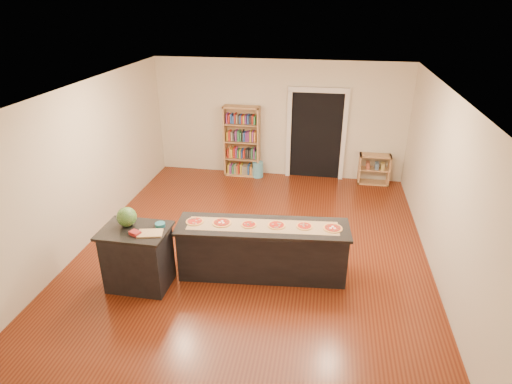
% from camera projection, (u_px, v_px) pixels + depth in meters
% --- Properties ---
extents(room, '(6.00, 7.00, 2.80)m').
position_uv_depth(room, '(254.00, 175.00, 7.09)').
color(room, beige).
rests_on(room, ground).
extents(doorway, '(1.40, 0.09, 2.21)m').
position_uv_depth(doorway, '(316.00, 130.00, 10.13)').
color(doorway, black).
rests_on(doorway, room).
extents(kitchen_island, '(2.68, 0.73, 0.88)m').
position_uv_depth(kitchen_island, '(262.00, 250.00, 6.78)').
color(kitchen_island, black).
rests_on(kitchen_island, ground).
extents(side_counter, '(1.00, 0.73, 0.98)m').
position_uv_depth(side_counter, '(138.00, 257.00, 6.49)').
color(side_counter, black).
rests_on(side_counter, ground).
extents(bookshelf, '(0.87, 0.31, 1.74)m').
position_uv_depth(bookshelf, '(242.00, 142.00, 10.39)').
color(bookshelf, tan).
rests_on(bookshelf, ground).
extents(low_shelf, '(0.72, 0.31, 0.72)m').
position_uv_depth(low_shelf, '(374.00, 169.00, 10.12)').
color(low_shelf, tan).
rests_on(low_shelf, ground).
extents(waste_bin, '(0.27, 0.27, 0.39)m').
position_uv_depth(waste_bin, '(258.00, 169.00, 10.55)').
color(waste_bin, '#53A1BA').
rests_on(waste_bin, ground).
extents(kraft_paper, '(2.35, 0.62, 0.00)m').
position_uv_depth(kraft_paper, '(263.00, 226.00, 6.58)').
color(kraft_paper, '#A57E55').
rests_on(kraft_paper, kitchen_island).
extents(watermelon, '(0.29, 0.29, 0.29)m').
position_uv_depth(watermelon, '(127.00, 217.00, 6.33)').
color(watermelon, '#144214').
rests_on(watermelon, side_counter).
extents(cutting_board, '(0.39, 0.31, 0.02)m').
position_uv_depth(cutting_board, '(150.00, 233.00, 6.16)').
color(cutting_board, tan).
rests_on(cutting_board, side_counter).
extents(package_red, '(0.18, 0.16, 0.05)m').
position_uv_depth(package_red, '(135.00, 233.00, 6.14)').
color(package_red, maroon).
rests_on(package_red, side_counter).
extents(package_teal, '(0.15, 0.15, 0.06)m').
position_uv_depth(package_teal, '(160.00, 225.00, 6.35)').
color(package_teal, '#195966').
rests_on(package_teal, side_counter).
extents(pizza_a, '(0.30, 0.30, 0.02)m').
position_uv_depth(pizza_a, '(195.00, 221.00, 6.69)').
color(pizza_a, '#DD9B55').
rests_on(pizza_a, kitchen_island).
extents(pizza_b, '(0.29, 0.29, 0.02)m').
position_uv_depth(pizza_b, '(222.00, 223.00, 6.65)').
color(pizza_b, '#DD9B55').
rests_on(pizza_b, kitchen_island).
extents(pizza_c, '(0.25, 0.25, 0.02)m').
position_uv_depth(pizza_c, '(249.00, 225.00, 6.60)').
color(pizza_c, '#DD9B55').
rests_on(pizza_c, kitchen_island).
extents(pizza_d, '(0.28, 0.28, 0.02)m').
position_uv_depth(pizza_d, '(277.00, 225.00, 6.58)').
color(pizza_d, '#DD9B55').
rests_on(pizza_d, kitchen_island).
extents(pizza_e, '(0.25, 0.25, 0.02)m').
position_uv_depth(pizza_e, '(304.00, 226.00, 6.55)').
color(pizza_e, '#DD9B55').
rests_on(pizza_e, kitchen_island).
extents(pizza_f, '(0.29, 0.29, 0.02)m').
position_uv_depth(pizza_f, '(333.00, 228.00, 6.50)').
color(pizza_f, '#DD9B55').
rests_on(pizza_f, kitchen_island).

